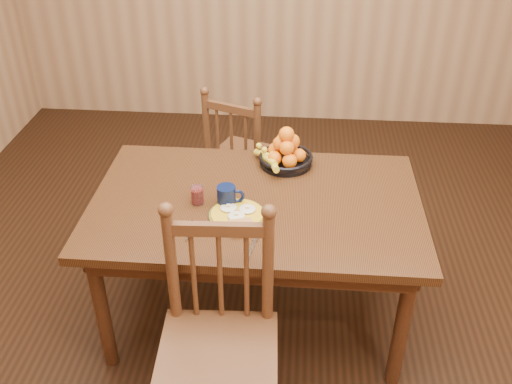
# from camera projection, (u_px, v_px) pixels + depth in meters

# --- Properties ---
(room) EXTENTS (4.52, 5.02, 2.72)m
(room) POSITION_uv_depth(u_px,v_px,m) (256.00, 85.00, 2.44)
(room) COLOR black
(room) RESTS_ON ground
(dining_table) EXTENTS (1.60, 1.00, 0.75)m
(dining_table) POSITION_uv_depth(u_px,v_px,m) (256.00, 215.00, 2.81)
(dining_table) COLOR black
(dining_table) RESTS_ON ground
(chair_far) EXTENTS (0.55, 0.53, 0.94)m
(chair_far) POSITION_uv_depth(u_px,v_px,m) (243.00, 157.00, 3.70)
(chair_far) COLOR #432414
(chair_far) RESTS_ON ground
(chair_near) EXTENTS (0.50, 0.48, 1.06)m
(chair_near) POSITION_uv_depth(u_px,v_px,m) (219.00, 343.00, 2.32)
(chair_near) COLOR #432414
(chair_near) RESTS_ON ground
(breakfast_plate) EXTENTS (0.26, 0.30, 0.04)m
(breakfast_plate) POSITION_uv_depth(u_px,v_px,m) (237.00, 215.00, 2.64)
(breakfast_plate) COLOR #59601E
(breakfast_plate) RESTS_ON dining_table
(fork) EXTENTS (0.05, 0.18, 0.00)m
(fork) POSITION_uv_depth(u_px,v_px,m) (253.00, 245.00, 2.47)
(fork) COLOR silver
(fork) RESTS_ON dining_table
(spoon) EXTENTS (0.05, 0.16, 0.01)m
(spoon) POSITION_uv_depth(u_px,v_px,m) (191.00, 226.00, 2.58)
(spoon) COLOR silver
(spoon) RESTS_ON dining_table
(coffee_mug) EXTENTS (0.13, 0.09, 0.10)m
(coffee_mug) POSITION_uv_depth(u_px,v_px,m) (227.00, 196.00, 2.71)
(coffee_mug) COLOR black
(coffee_mug) RESTS_ON dining_table
(juice_glass) EXTENTS (0.06, 0.06, 0.09)m
(juice_glass) POSITION_uv_depth(u_px,v_px,m) (197.00, 195.00, 2.73)
(juice_glass) COLOR silver
(juice_glass) RESTS_ON dining_table
(fruit_bowl) EXTENTS (0.32, 0.32, 0.22)m
(fruit_bowl) POSITION_uv_depth(u_px,v_px,m) (285.00, 153.00, 3.02)
(fruit_bowl) COLOR black
(fruit_bowl) RESTS_ON dining_table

